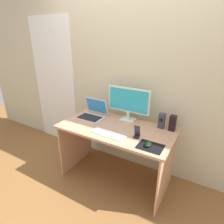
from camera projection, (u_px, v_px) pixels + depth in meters
ground_plane at (116, 177)px, 2.54m from camera, size 8.00×8.00×0.00m
wall_back at (133, 78)px, 2.40m from camera, size 6.00×0.04×2.50m
door_left at (55, 84)px, 3.11m from camera, size 0.82×0.02×2.02m
desk at (116, 139)px, 2.31m from camera, size 1.36×0.69×0.74m
monitor at (128, 102)px, 2.36m from camera, size 0.55×0.14×0.42m
speaker_right at (173, 123)px, 2.15m from camera, size 0.07×0.08×0.18m
speaker_near_monitor at (162, 121)px, 2.21m from camera, size 0.07×0.07×0.18m
laptop at (92, 114)px, 2.52m from camera, size 0.34×0.31×0.24m
keyboard_external at (108, 134)px, 2.09m from camera, size 0.40×0.15×0.01m
mousepad at (150, 147)px, 1.87m from camera, size 0.25×0.20×0.00m
mouse at (148, 144)px, 1.87m from camera, size 0.06×0.10×0.04m
phone_in_dock at (137, 133)px, 2.02m from camera, size 0.06×0.05×0.14m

